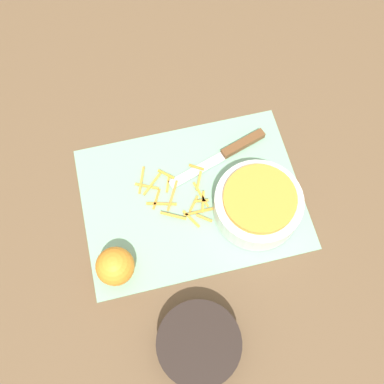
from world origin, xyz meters
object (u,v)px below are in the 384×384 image
object	(u,v)px
bowl_dark	(199,344)
orange_left	(115,266)
bowl_speckled	(258,204)
knife	(234,149)

from	to	relation	value
bowl_dark	orange_left	world-z (taller)	orange_left
orange_left	bowl_speckled	bearing A→B (deg)	-168.86
bowl_speckled	bowl_dark	world-z (taller)	bowl_speckled
knife	orange_left	size ratio (longest dim) A/B	3.14
bowl_speckled	orange_left	bearing A→B (deg)	11.14
bowl_dark	knife	bearing A→B (deg)	-114.48
bowl_dark	orange_left	xyz separation A→B (m)	(0.13, -0.18, 0.02)
bowl_speckled	bowl_dark	xyz separation A→B (m)	(0.19, 0.24, -0.01)
bowl_speckled	orange_left	size ratio (longest dim) A/B	2.38
orange_left	bowl_dark	bearing A→B (deg)	125.05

